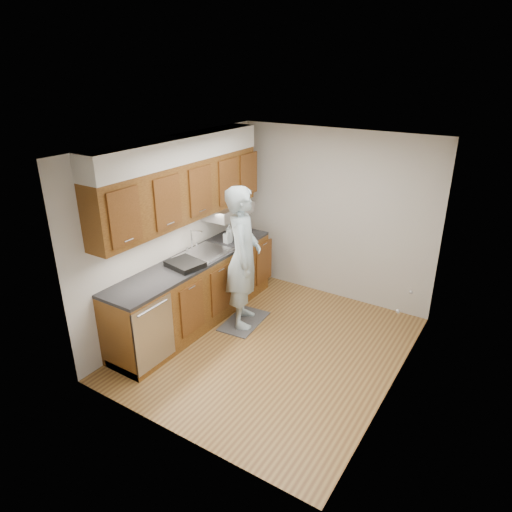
{
  "coord_description": "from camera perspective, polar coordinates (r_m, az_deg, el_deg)",
  "views": [
    {
      "loc": [
        2.43,
        -4.19,
        3.31
      ],
      "look_at": [
        -0.4,
        0.25,
        1.07
      ],
      "focal_mm": 32.0,
      "sensor_mm": 36.0,
      "label": 1
    }
  ],
  "objects": [
    {
      "name": "soap_bottle_c",
      "position": [
        6.71,
        -1.74,
        3.02
      ],
      "size": [
        0.16,
        0.16,
        0.15
      ],
      "primitive_type": "imported",
      "rotation": [
        0.0,
        0.0,
        0.59
      ],
      "color": "#B5C0C5",
      "rests_on": "counter"
    },
    {
      "name": "dish_rack",
      "position": [
        5.8,
        -8.85,
        -1.01
      ],
      "size": [
        0.49,
        0.43,
        0.07
      ],
      "primitive_type": "cube",
      "rotation": [
        0.0,
        0.0,
        -0.18
      ],
      "color": "black",
      "rests_on": "counter"
    },
    {
      "name": "wall_left",
      "position": [
        6.1,
        -10.07,
        2.94
      ],
      "size": [
        0.02,
        3.5,
        2.5
      ],
      "primitive_type": "cube",
      "color": "#B8B4AC",
      "rests_on": "floor"
    },
    {
      "name": "steel_can",
      "position": [
        6.46,
        -1.48,
        2.15
      ],
      "size": [
        0.08,
        0.08,
        0.14
      ],
      "primitive_type": "cylinder",
      "rotation": [
        0.0,
        0.0,
        -0.09
      ],
      "color": "#A5A5AA",
      "rests_on": "counter"
    },
    {
      "name": "wall_right",
      "position": [
        4.76,
        17.96,
        -3.82
      ],
      "size": [
        0.02,
        3.5,
        2.5
      ],
      "primitive_type": "cube",
      "color": "#B8B4AC",
      "rests_on": "floor"
    },
    {
      "name": "person",
      "position": [
        5.89,
        -1.62,
        0.95
      ],
      "size": [
        0.82,
        0.92,
        2.17
      ],
      "primitive_type": "imported",
      "rotation": [
        0.0,
        0.0,
        2.08
      ],
      "color": "#9EB6C0",
      "rests_on": "floor_mat"
    },
    {
      "name": "floor_mat",
      "position": [
        6.38,
        -1.51,
        -8.15
      ],
      "size": [
        0.51,
        0.8,
        0.01
      ],
      "primitive_type": "cube",
      "rotation": [
        0.0,
        0.0,
        0.09
      ],
      "color": "#575759",
      "rests_on": "floor"
    },
    {
      "name": "soap_bottle_b",
      "position": [
        6.49,
        -3.6,
        2.52
      ],
      "size": [
        0.11,
        0.11,
        0.2
      ],
      "primitive_type": "imported",
      "rotation": [
        0.0,
        0.0,
        -0.22
      ],
      "color": "#B5C0C5",
      "rests_on": "counter"
    },
    {
      "name": "ceiling",
      "position": [
        4.91,
        2.4,
        13.51
      ],
      "size": [
        3.5,
        3.5,
        0.0
      ],
      "primitive_type": "plane",
      "rotation": [
        3.14,
        0.0,
        0.0
      ],
      "color": "white",
      "rests_on": "wall_left"
    },
    {
      "name": "counter",
      "position": [
        6.22,
        -7.54,
        -4.16
      ],
      "size": [
        0.64,
        2.8,
        1.3
      ],
      "color": "brown",
      "rests_on": "floor"
    },
    {
      "name": "closet_door",
      "position": [
        5.13,
        18.44,
        -4.73
      ],
      "size": [
        0.02,
        1.22,
        2.05
      ],
      "primitive_type": "cube",
      "color": "white",
      "rests_on": "wall_right"
    },
    {
      "name": "soap_bottle_a",
      "position": [
        6.52,
        -3.34,
        3.01
      ],
      "size": [
        0.12,
        0.12,
        0.28
      ],
      "primitive_type": "imported",
      "rotation": [
        0.0,
        0.0,
        0.08
      ],
      "color": "#B5C0C5",
      "rests_on": "counter"
    },
    {
      "name": "floor",
      "position": [
        5.87,
        1.99,
        -11.32
      ],
      "size": [
        3.5,
        3.5,
        0.0
      ],
      "primitive_type": "plane",
      "color": "olive",
      "rests_on": "ground"
    },
    {
      "name": "wall_back",
      "position": [
        6.74,
        9.75,
        4.9
      ],
      "size": [
        3.0,
        0.02,
        2.5
      ],
      "primitive_type": "cube",
      "color": "#B8B4AC",
      "rests_on": "floor"
    },
    {
      "name": "upper_cabinets",
      "position": [
        5.83,
        -9.0,
        9.24
      ],
      "size": [
        0.47,
        2.8,
        1.21
      ],
      "color": "brown",
      "rests_on": "wall_left"
    }
  ]
}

